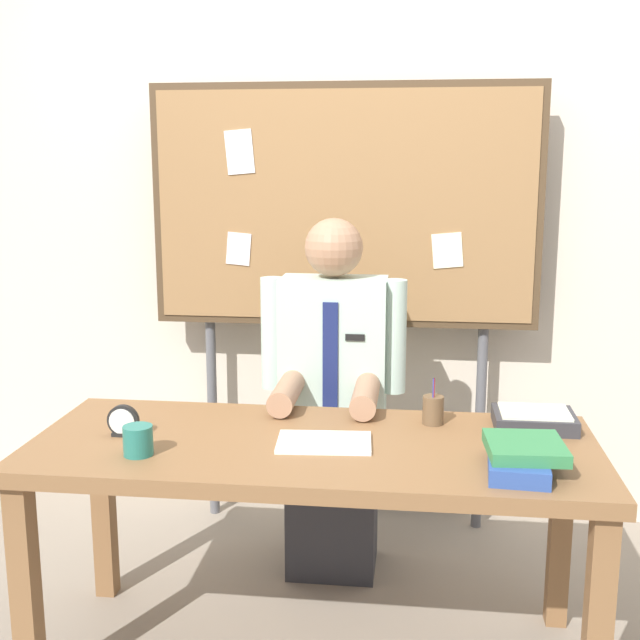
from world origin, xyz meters
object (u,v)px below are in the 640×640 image
Objects in this scene: bulletin_board at (344,212)px; coffee_mug at (138,440)px; paper_tray at (534,419)px; person at (333,412)px; desk_clock at (123,422)px; pen_holder at (433,410)px; book_stack at (521,456)px; desk at (313,469)px; open_notebook at (324,442)px.

bulletin_board reaches higher than coffee_mug.
person is at bearing 151.99° from paper_tray.
desk_clock is 1.00m from pen_holder.
book_stack is at bearing -103.05° from paper_tray.
desk_clock is (-0.60, -1.03, -0.60)m from bulletin_board.
pen_holder reaches higher than desk_clock.
coffee_mug is at bearing -56.33° from desk_clock.
paper_tray is at bearing -48.25° from bulletin_board.
desk is 1.26× the size of person.
desk is 17.45× the size of desk_clock.
pen_holder is at bearing -45.20° from person.
desk is at bearing 165.23° from book_stack.
open_notebook is at bearing -144.62° from pen_holder.
desk is 19.63× the size of coffee_mug.
pen_holder reaches higher than desk.
coffee_mug reaches higher than paper_tray.
book_stack reaches higher than desk.
person is at bearing 134.80° from pen_holder.
open_notebook is at bearing -160.03° from paper_tray.
coffee_mug is at bearing -122.94° from person.
coffee_mug is at bearing -163.71° from open_notebook.
book_stack is at bearing -13.83° from open_notebook.
desk is 0.92× the size of bulletin_board.
book_stack is 0.39m from paper_tray.
pen_holder is (0.98, 0.24, 0.00)m from desk_clock.
pen_holder is 0.62× the size of paper_tray.
open_notebook is at bearing 166.17° from book_stack.
desk is 0.59m from person.
coffee_mug is 1.26m from paper_tray.
desk_clock is 0.19m from coffee_mug.
desk is 5.88× the size of book_stack.
paper_tray reaches higher than open_notebook.
bulletin_board is 7.37× the size of paper_tray.
desk_clock is at bearing -166.31° from pen_holder.
desk is 0.62m from desk_clock.
person is 0.62m from open_notebook.
paper_tray reaches higher than desk.
book_stack is 1.04× the size of open_notebook.
pen_holder is at bearing -64.66° from bulletin_board.
coffee_mug reaches higher than desk.
coffee_mug is (-0.54, -0.16, 0.04)m from open_notebook.
open_notebook is 0.64m from desk_clock.
bulletin_board is at bearing 90.01° from desk.
desk_clock reaches higher than coffee_mug.
pen_holder is at bearing 30.34° from desk.
coffee_mug is at bearing -155.63° from pen_holder.
bulletin_board is at bearing 90.03° from person.
bulletin_board is (-0.00, 0.41, 0.74)m from person.
desk_clock is (-0.64, 0.00, 0.04)m from open_notebook.
paper_tray is at bearing 0.49° from pen_holder.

